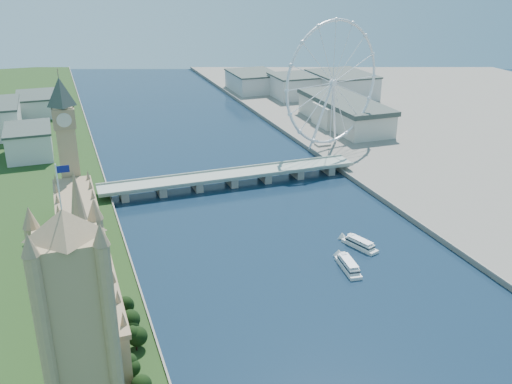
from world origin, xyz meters
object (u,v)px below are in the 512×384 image
london_eye (333,83)px  tour_boat_near (348,269)px  victoria_tower (77,321)px  tour_boat_far (360,247)px

london_eye → tour_boat_near: (-95.55, -216.32, -67.52)m
victoria_tower → tour_boat_near: 188.15m
victoria_tower → tour_boat_far: victoria_tower is taller
tour_boat_near → tour_boat_far: 31.27m
london_eye → tour_boat_near: london_eye is taller
victoria_tower → london_eye: (254.98, 300.08, 13.03)m
london_eye → victoria_tower: bearing=-130.4°
london_eye → tour_boat_near: size_ratio=4.01×
tour_boat_near → london_eye: bearing=73.1°
london_eye → tour_boat_far: london_eye is taller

